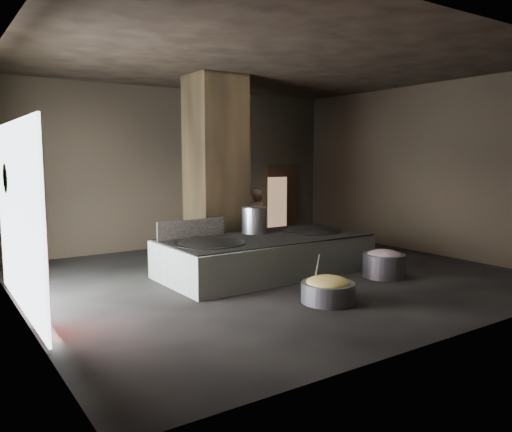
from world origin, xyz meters
TOP-DOWN VIEW (x-y plane):
  - floor at (0.00, 0.00)m, footprint 10.00×9.00m
  - ceiling at (0.00, 0.00)m, footprint 10.00×9.00m
  - back_wall at (0.00, 4.55)m, footprint 10.00×0.10m
  - front_wall at (0.00, -4.55)m, footprint 10.00×0.10m
  - left_wall at (-5.05, 0.00)m, footprint 0.10×9.00m
  - right_wall at (5.05, 0.00)m, footprint 0.10×9.00m
  - pillar at (-0.30, 1.90)m, footprint 1.20×1.20m
  - hearth_platform at (0.04, 0.25)m, footprint 4.69×2.33m
  - platform_cap at (0.04, 0.25)m, footprint 4.53×2.18m
  - wok_left at (-1.41, 0.20)m, footprint 1.46×1.46m
  - wok_left_rim at (-1.41, 0.20)m, footprint 1.49×1.49m
  - wok_right at (1.39, 0.30)m, footprint 1.36×1.36m
  - wok_right_rim at (1.39, 0.30)m, footprint 1.39×1.39m
  - stock_pot at (0.09, 0.80)m, footprint 0.56×0.56m
  - splash_guard at (-1.41, 1.00)m, footprint 1.61×0.10m
  - cook at (1.03, 2.15)m, footprint 0.65×0.43m
  - veg_basin at (-0.32, -2.19)m, footprint 0.98×0.98m
  - veg_fill at (-0.32, -2.19)m, footprint 0.79×0.79m
  - ladle at (-0.47, -2.04)m, footprint 0.19×0.36m
  - meat_basin at (1.97, -1.44)m, footprint 1.16×1.16m
  - meat_fill at (1.97, -1.44)m, footprint 0.76×0.76m
  - doorway_near at (1.20, 4.45)m, footprint 1.18×0.08m
  - doorway_near_glow at (1.15, 4.18)m, footprint 0.89×0.04m
  - doorway_far at (3.60, 4.45)m, footprint 1.18×0.08m
  - doorway_far_glow at (3.35, 4.33)m, footprint 0.74×0.04m
  - left_opening at (-4.95, 0.20)m, footprint 0.04×4.20m
  - pavilion_sliver at (-4.88, -1.10)m, footprint 0.05×0.90m
  - tree_silhouette at (-4.85, 1.30)m, footprint 0.28×1.10m

SIDE VIEW (x-z plane):
  - floor at x=0.00m, z-range -0.10..0.00m
  - veg_basin at x=-0.32m, z-range 0.00..0.36m
  - meat_basin at x=1.97m, z-range 0.00..0.50m
  - veg_fill at x=-0.32m, z-range 0.23..0.47m
  - hearth_platform at x=0.04m, z-range 0.00..0.81m
  - meat_fill at x=1.97m, z-range 0.31..0.59m
  - ladle at x=-0.47m, z-range 0.21..0.89m
  - wok_left at x=-1.41m, z-range 0.55..0.95m
  - wok_right at x=1.39m, z-range 0.56..0.94m
  - platform_cap at x=0.04m, z-range 0.80..0.83m
  - wok_left_rim at x=-1.41m, z-range 0.79..0.85m
  - wok_right_rim at x=1.39m, z-range 0.79..0.85m
  - pavilion_sliver at x=-4.88m, z-range 0.00..1.70m
  - cook at x=1.03m, z-range 0.00..1.73m
  - splash_guard at x=-1.41m, z-range 0.83..1.23m
  - doorway_far_glow at x=3.35m, z-range 0.17..1.93m
  - doorway_near_glow at x=1.15m, z-range 0.00..2.10m
  - doorway_near at x=1.20m, z-range -0.09..2.29m
  - doorway_far at x=3.60m, z-range -0.09..2.29m
  - stock_pot at x=0.09m, z-range 0.83..1.43m
  - left_opening at x=-4.95m, z-range 0.05..3.15m
  - tree_silhouette at x=-4.85m, z-range 1.65..2.75m
  - back_wall at x=0.00m, z-range 0.00..4.50m
  - front_wall at x=0.00m, z-range 0.00..4.50m
  - left_wall at x=-5.05m, z-range 0.00..4.50m
  - right_wall at x=5.05m, z-range 0.00..4.50m
  - pillar at x=-0.30m, z-range 0.00..4.50m
  - ceiling at x=0.00m, z-range 4.50..4.60m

